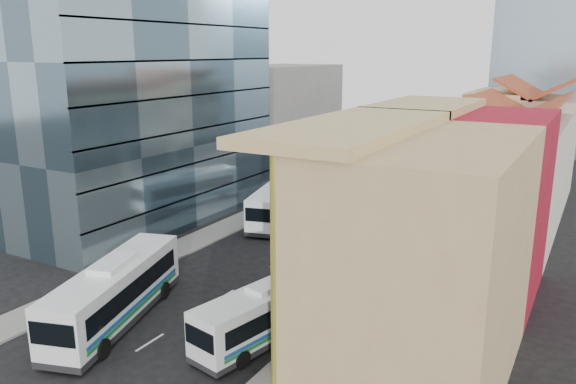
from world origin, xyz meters
The scene contains 13 objects.
ground centered at (0.00, 0.00, 0.00)m, with size 200.00×200.00×0.00m, color black.
sidewalk_right centered at (8.50, 22.00, 0.07)m, with size 3.00×90.00×0.15m, color slate.
sidewalk_left centered at (-8.50, 22.00, 0.07)m, with size 3.00×90.00×0.15m, color slate.
shophouse_tan centered at (14.00, 5.00, 6.00)m, with size 8.00×14.00×12.00m, color tan.
shophouse_red centered at (14.00, 17.00, 6.00)m, with size 8.00×10.00×12.00m, color maroon.
shophouse_cream_near centered at (14.00, 26.50, 5.00)m, with size 8.00×9.00×10.00m, color beige.
shophouse_cream_mid centered at (14.00, 35.50, 5.00)m, with size 8.00×9.00×10.00m, color beige.
shophouse_cream_far centered at (14.00, 46.00, 5.50)m, with size 8.00×12.00×11.00m, color beige.
office_tower centered at (-17.00, 19.00, 15.00)m, with size 12.00×26.00×30.00m, color #3C5260.
office_block_far centered at (-16.00, 42.00, 7.00)m, with size 10.00×18.00×14.00m, color gray.
bus_left_near centered at (-3.47, 1.96, 1.96)m, with size 2.86×12.22×3.92m, color white, non-canonical shape.
bus_left_far centered at (-5.50, 24.39, 1.90)m, with size 2.78×11.86×3.80m, color white, non-canonical shape.
bus_right centered at (5.50, 4.97, 1.67)m, with size 2.44×10.41×3.34m, color white, non-canonical shape.
Camera 1 is at (20.63, -19.77, 15.79)m, focal length 35.00 mm.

